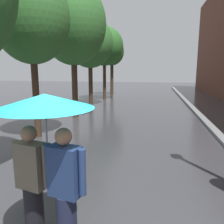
{
  "coord_description": "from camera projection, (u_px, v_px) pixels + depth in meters",
  "views": [
    {
      "loc": [
        0.83,
        -2.44,
        2.42
      ],
      "look_at": [
        -0.19,
        3.08,
        1.35
      ],
      "focal_mm": 36.34,
      "sensor_mm": 36.0,
      "label": 1
    }
  ],
  "objects": [
    {
      "name": "street_tree_2",
      "position": [
        73.0,
        24.0,
        10.77
      ],
      "size": [
        3.18,
        3.18,
        6.48
      ],
      "color": "#473323",
      "rests_on": "ground"
    },
    {
      "name": "street_tree_1",
      "position": [
        31.0,
        18.0,
        7.49
      ],
      "size": [
        2.55,
        2.55,
        5.6
      ],
      "color": "#473323",
      "rests_on": "ground"
    },
    {
      "name": "street_tree_5",
      "position": [
        112.0,
        52.0,
        20.69
      ],
      "size": [
        2.22,
        2.22,
        5.23
      ],
      "color": "#473323",
      "rests_on": "ground"
    },
    {
      "name": "street_tree_3",
      "position": [
        90.0,
        43.0,
        14.65
      ],
      "size": [
        2.99,
        2.99,
        5.75
      ],
      "color": "#473323",
      "rests_on": "ground"
    },
    {
      "name": "couple_under_umbrella",
      "position": [
        47.0,
        146.0,
        2.86
      ],
      "size": [
        1.22,
        1.22,
        2.13
      ],
      "color": "black",
      "rests_on": "ground"
    },
    {
      "name": "kerb_strip",
      "position": [
        198.0,
        114.0,
        12.03
      ],
      "size": [
        0.3,
        36.0,
        0.12
      ],
      "primitive_type": "cube",
      "color": "slate",
      "rests_on": "ground"
    },
    {
      "name": "street_tree_4",
      "position": [
        104.0,
        46.0,
        17.53
      ],
      "size": [
        2.95,
        2.95,
        5.64
      ],
      "color": "#473323",
      "rests_on": "ground"
    }
  ]
}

